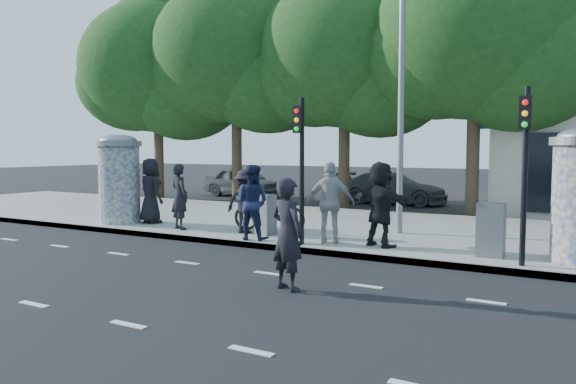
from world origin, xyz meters
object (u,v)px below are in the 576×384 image
Objects in this scene: ped_f at (381,204)px; cabinet_right at (491,230)px; traffic_pole_near at (301,155)px; traffic_pole_far at (525,157)px; man_road at (288,234)px; cabinet_left at (265,215)px; ped_c at (252,202)px; bicycle at (269,212)px; car_right at (392,188)px; ad_column_left at (119,177)px; ped_e at (330,203)px; ped_d at (245,202)px; car_left at (244,182)px; ped_a at (151,191)px; ped_b at (180,196)px; street_lamp at (401,55)px.

cabinet_right is at bearing -160.83° from ped_f.
traffic_pole_near and traffic_pole_far have the same top height.
cabinet_left is at bearing -35.24° from man_road.
ped_c is at bearing -173.42° from cabinet_right.
man_road is at bearing -154.57° from bicycle.
ped_c reaches higher than car_right.
ad_column_left is 7.13m from ped_e.
ped_e reaches higher than cabinet_left.
man_road is at bearing 124.31° from ped_c.
car_right is (-0.39, 10.95, 0.01)m from cabinet_left.
car_left is at bearing -60.02° from ped_d.
ped_a is at bearing 22.63° from ad_column_left.
ad_column_left is at bearing 18.78° from ped_b.
traffic_pole_far is 10.62m from ped_a.
ped_b is 0.99× the size of ped_c.
ad_column_left is at bearing -7.65° from man_road.
bicycle is at bearing -136.63° from ped_b.
ad_column_left is 10.74m from cabinet_right.
ped_f reaches higher than ped_e.
ped_c reaches higher than ped_d.
ped_b is 0.39× the size of car_right.
ped_f is at bearing -162.54° from car_right.
cabinet_right is at bearing 173.90° from ped_d.
traffic_pole_near is at bearing -170.52° from cabinet_right.
ad_column_left is 12.10m from car_right.
ad_column_left reaches higher than ped_f.
street_lamp is at bearing -70.38° from man_road.
man_road is (5.63, -3.80, -0.11)m from ped_b.
man_road is at bearing 127.17° from ped_d.
ped_d is at bearing -54.28° from ped_c.
ped_a is 4.21m from cabinet_left.
ped_a is 1.01× the size of ped_e.
ped_e reaches higher than car_left.
ped_c is (2.70, -0.47, 0.01)m from ped_b.
street_lamp reaches higher than ped_d.
ped_a is 1.74× the size of cabinet_right.
traffic_pole_near is 3.03× the size of cabinet_right.
cabinet_right is at bearing -163.32° from ped_a.
ped_a is 7.40m from ped_f.
street_lamp is at bearing -75.00° from bicycle.
ped_f is 3.53m from bicycle.
ped_b is 11.52m from car_right.
ped_c is 3.16m from ped_f.
car_left is at bearing -61.97° from ped_c.
ped_d is at bearing 178.41° from car_right.
ped_e is (7.12, -0.19, -0.42)m from ad_column_left.
ped_f is 0.42× the size of car_right.
traffic_pole_near is at bearing -15.22° from cabinet_left.
traffic_pole_far is at bearing 151.16° from ped_e.
ped_a is 1.87× the size of cabinet_left.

